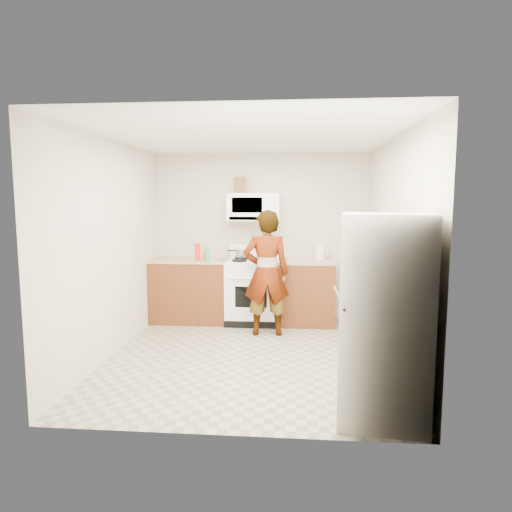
# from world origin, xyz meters

# --- Properties ---
(floor) EXTENTS (3.60, 3.60, 0.00)m
(floor) POSITION_xyz_m (0.00, 0.00, 0.00)
(floor) COLOR gray
(floor) RESTS_ON ground
(back_wall) EXTENTS (3.20, 0.02, 2.50)m
(back_wall) POSITION_xyz_m (0.00, 1.79, 1.25)
(back_wall) COLOR beige
(back_wall) RESTS_ON floor
(right_wall) EXTENTS (0.02, 3.60, 2.50)m
(right_wall) POSITION_xyz_m (1.59, 0.00, 1.25)
(right_wall) COLOR beige
(right_wall) RESTS_ON floor
(cabinet_left) EXTENTS (1.12, 0.62, 0.90)m
(cabinet_left) POSITION_xyz_m (-1.04, 1.49, 0.45)
(cabinet_left) COLOR brown
(cabinet_left) RESTS_ON floor
(counter_left) EXTENTS (1.14, 0.64, 0.03)m
(counter_left) POSITION_xyz_m (-1.04, 1.49, 0.92)
(counter_left) COLOR tan
(counter_left) RESTS_ON cabinet_left
(cabinet_right) EXTENTS (0.80, 0.62, 0.90)m
(cabinet_right) POSITION_xyz_m (0.68, 1.49, 0.45)
(cabinet_right) COLOR brown
(cabinet_right) RESTS_ON floor
(counter_right) EXTENTS (0.82, 0.64, 0.03)m
(counter_right) POSITION_xyz_m (0.68, 1.49, 0.92)
(counter_right) COLOR tan
(counter_right) RESTS_ON cabinet_right
(gas_range) EXTENTS (0.76, 0.65, 1.13)m
(gas_range) POSITION_xyz_m (-0.10, 1.48, 0.49)
(gas_range) COLOR white
(gas_range) RESTS_ON floor
(microwave) EXTENTS (0.76, 0.38, 0.40)m
(microwave) POSITION_xyz_m (-0.10, 1.61, 1.70)
(microwave) COLOR white
(microwave) RESTS_ON back_wall
(person) EXTENTS (0.65, 0.46, 1.67)m
(person) POSITION_xyz_m (0.13, 0.89, 0.84)
(person) COLOR tan
(person) RESTS_ON floor
(fridge) EXTENTS (0.78, 0.78, 1.70)m
(fridge) POSITION_xyz_m (1.24, -1.40, 0.85)
(fridge) COLOR silver
(fridge) RESTS_ON floor
(kettle) EXTENTS (0.19, 0.19, 0.18)m
(kettle) POSITION_xyz_m (0.88, 1.68, 1.02)
(kettle) COLOR white
(kettle) RESTS_ON counter_right
(jug) EXTENTS (0.18, 0.18, 0.24)m
(jug) POSITION_xyz_m (-0.30, 1.61, 2.02)
(jug) COLOR brown
(jug) RESTS_ON microwave
(saucepan) EXTENTS (0.25, 0.25, 0.11)m
(saucepan) POSITION_xyz_m (-0.27, 1.64, 1.01)
(saucepan) COLOR #AEADB2
(saucepan) RESTS_ON gas_range
(tray) EXTENTS (0.27, 0.19, 0.05)m
(tray) POSITION_xyz_m (-0.02, 1.38, 0.96)
(tray) COLOR silver
(tray) RESTS_ON gas_range
(bottle_spray) EXTENTS (0.08, 0.08, 0.25)m
(bottle_spray) POSITION_xyz_m (-0.87, 1.28, 1.06)
(bottle_spray) COLOR red
(bottle_spray) RESTS_ON counter_left
(bottle_hot_sauce) EXTENTS (0.06, 0.06, 0.14)m
(bottle_hot_sauce) POSITION_xyz_m (-0.81, 1.43, 1.01)
(bottle_hot_sauce) COLOR orange
(bottle_hot_sauce) RESTS_ON counter_left
(bottle_green_cap) EXTENTS (0.07, 0.07, 0.20)m
(bottle_green_cap) POSITION_xyz_m (-0.73, 1.24, 1.04)
(bottle_green_cap) COLOR green
(bottle_green_cap) RESTS_ON counter_left
(pot_lid) EXTENTS (0.22, 0.22, 0.01)m
(pot_lid) POSITION_xyz_m (-0.54, 1.41, 0.94)
(pot_lid) COLOR white
(pot_lid) RESTS_ON counter_left
(broom) EXTENTS (0.22, 0.25, 1.41)m
(broom) POSITION_xyz_m (1.56, 1.12, 0.71)
(broom) COLOR white
(broom) RESTS_ON floor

